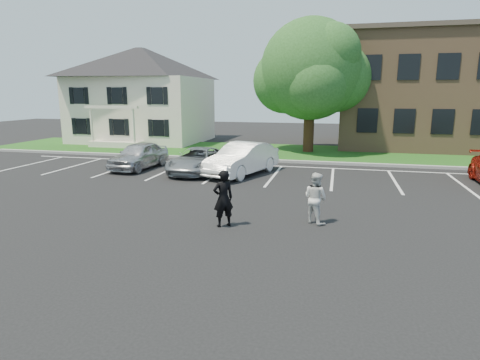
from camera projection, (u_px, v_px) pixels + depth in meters
The scene contains 11 objects.
ground_plane at pixel (232, 227), 12.06m from camera, with size 90.00×90.00×0.00m, color black.
curb at pixel (285, 161), 23.44m from camera, with size 40.00×0.30×0.15m, color gray.
grass_strip at pixel (292, 152), 27.24m from camera, with size 44.00×8.00×0.08m, color #1C4315.
stall_lines at pixel (304, 173), 20.23m from camera, with size 34.00×5.36×0.01m.
house at pixel (142, 95), 33.24m from camera, with size 10.30×9.22×7.60m.
tree at pixel (312, 72), 26.39m from camera, with size 7.80×7.20×8.80m.
man_black_suit at pixel (223, 198), 11.99m from camera, with size 0.63×0.42×1.74m, color black.
man_white_shirt at pixel (315, 198), 12.32m from camera, with size 0.78×0.60×1.60m, color silver.
car_silver_west at pixel (139, 155), 21.46m from camera, with size 1.67×4.15×1.42m, color #B6B6BB.
car_silver_minivan at pixel (198, 160), 20.35m from camera, with size 2.07×4.50×1.25m, color #94979A.
car_white_sedan at pixel (242, 159), 19.82m from camera, with size 1.66×4.75×1.57m, color white.
Camera 1 is at (2.96, -11.10, 3.93)m, focal length 30.00 mm.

